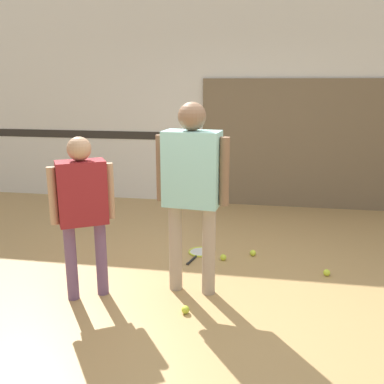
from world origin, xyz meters
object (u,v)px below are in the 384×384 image
person_student_left (83,201)px  tennis_ball_by_spare_racket (223,257)px  person_instructor (192,179)px  tennis_ball_stray_left (327,273)px  tennis_ball_stray_right (253,253)px  racket_spare_on_floor (200,253)px  tennis_ball_near_instructor (185,310)px

person_student_left → tennis_ball_by_spare_racket: 1.69m
person_instructor → tennis_ball_stray_left: (1.24, 0.52, -1.01)m
tennis_ball_by_spare_racket → tennis_ball_stray_right: bearing=29.8°
racket_spare_on_floor → tennis_ball_stray_left: bearing=89.2°
tennis_ball_near_instructor → tennis_ball_stray_left: bearing=36.9°
tennis_ball_near_instructor → tennis_ball_stray_left: 1.54m
tennis_ball_by_spare_racket → tennis_ball_stray_right: 0.35m
tennis_ball_stray_left → tennis_ball_stray_right: bearing=152.8°
person_student_left → tennis_ball_stray_left: (2.13, 0.78, -0.84)m
person_student_left → tennis_ball_stray_right: person_student_left is taller
tennis_ball_near_instructor → racket_spare_on_floor: bearing=93.3°
person_instructor → tennis_ball_stray_right: bearing=65.9°
person_student_left → tennis_ball_stray_left: person_student_left is taller
tennis_ball_near_instructor → tennis_ball_stray_right: size_ratio=1.00×
racket_spare_on_floor → tennis_ball_by_spare_racket: 0.31m
racket_spare_on_floor → tennis_ball_near_instructor: (0.07, -1.26, 0.02)m
person_instructor → racket_spare_on_floor: bearing=99.7°
tennis_ball_by_spare_racket → person_student_left: bearing=-138.3°
person_instructor → tennis_ball_near_instructor: 1.08m
person_instructor → racket_spare_on_floor: (-0.06, 0.86, -1.03)m
tennis_ball_by_spare_racket → tennis_ball_stray_left: size_ratio=1.00×
racket_spare_on_floor → person_student_left: bearing=-22.6°
person_student_left → racket_spare_on_floor: bearing=22.9°
person_instructor → tennis_ball_by_spare_racket: 1.26m
tennis_ball_stray_right → person_instructor: bearing=-119.9°
tennis_ball_near_instructor → tennis_ball_stray_right: same height
racket_spare_on_floor → tennis_ball_stray_right: 0.58m
tennis_ball_by_spare_racket → tennis_ball_stray_left: (1.03, -0.20, 0.00)m
person_student_left → racket_spare_on_floor: person_student_left is taller
tennis_ball_near_instructor → tennis_ball_stray_left: same height
tennis_ball_near_instructor → person_student_left: bearing=170.8°
person_instructor → tennis_ball_by_spare_racket: person_instructor is taller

